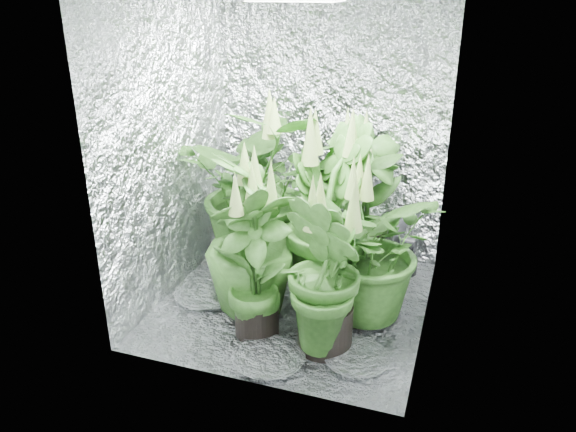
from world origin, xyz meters
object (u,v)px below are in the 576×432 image
at_px(plant_c, 328,219).
at_px(plant_a, 262,187).
at_px(plant_b, 365,198).
at_px(plant_g, 327,275).
at_px(plant_f, 255,261).
at_px(circulation_fan, 402,250).
at_px(plant_e, 363,246).
at_px(plant_d, 251,238).

bearing_deg(plant_c, plant_a, 150.66).
relative_size(plant_b, plant_g, 1.12).
distance_m(plant_a, plant_f, 0.82).
height_order(plant_a, circulation_fan, plant_a).
xyz_separation_m(plant_a, plant_b, (0.65, 0.26, -0.09)).
distance_m(plant_b, circulation_fan, 0.44).
bearing_deg(circulation_fan, plant_c, -117.25).
relative_size(plant_a, plant_b, 1.12).
distance_m(plant_b, plant_c, 0.57).
relative_size(plant_e, plant_g, 1.00).
bearing_deg(plant_g, plant_a, 130.23).
bearing_deg(plant_f, circulation_fan, 56.03).
distance_m(plant_b, plant_e, 0.69).
bearing_deg(plant_g, plant_e, 71.70).
distance_m(plant_d, plant_e, 0.65).
height_order(plant_e, plant_g, plant_e).
height_order(plant_e, circulation_fan, plant_e).
xyz_separation_m(plant_a, circulation_fan, (0.93, 0.24, -0.43)).
bearing_deg(plant_c, plant_e, -26.95).
relative_size(plant_e, circulation_fan, 2.56).
height_order(plant_d, circulation_fan, plant_d).
xyz_separation_m(plant_e, plant_f, (-0.52, -0.35, -0.01)).
bearing_deg(plant_e, plant_b, 100.44).
xyz_separation_m(plant_d, plant_g, (0.52, -0.22, -0.04)).
bearing_deg(plant_a, plant_e, -28.62).
height_order(plant_a, plant_c, plant_a).
distance_m(plant_a, plant_g, 1.03).
relative_size(plant_e, plant_f, 1.00).
relative_size(plant_b, plant_f, 1.12).
xyz_separation_m(plant_b, plant_c, (-0.11, -0.56, 0.06)).
xyz_separation_m(plant_f, circulation_fan, (0.68, 1.01, -0.30)).
bearing_deg(plant_g, plant_c, 104.09).
xyz_separation_m(plant_d, circulation_fan, (0.79, 0.79, -0.32)).
distance_m(plant_f, plant_g, 0.40).
bearing_deg(plant_b, plant_c, -101.16).
distance_m(plant_e, circulation_fan, 0.75).
xyz_separation_m(plant_b, plant_e, (0.13, -0.68, -0.03)).
relative_size(plant_b, plant_d, 1.05).
bearing_deg(plant_a, plant_c, -29.34).
xyz_separation_m(plant_b, plant_g, (0.01, -1.03, -0.06)).
distance_m(plant_g, circulation_fan, 1.09).
distance_m(plant_a, plant_e, 0.89).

